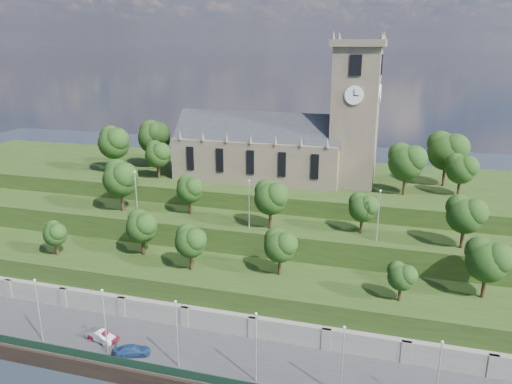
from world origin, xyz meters
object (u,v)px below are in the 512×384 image
(car_left, at_px, (103,336))
(church, at_px, (283,142))
(car_right, at_px, (133,350))
(car_middle, at_px, (101,336))

(car_left, bearing_deg, church, -14.83)
(church, relative_size, car_left, 8.86)
(car_left, relative_size, car_right, 0.96)
(car_middle, distance_m, car_right, 5.96)
(car_middle, bearing_deg, car_right, -93.14)
(car_left, height_order, car_middle, car_left)
(car_middle, bearing_deg, car_left, -45.56)
(church, height_order, car_right, church)
(church, relative_size, car_right, 8.51)
(church, bearing_deg, car_right, -102.44)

